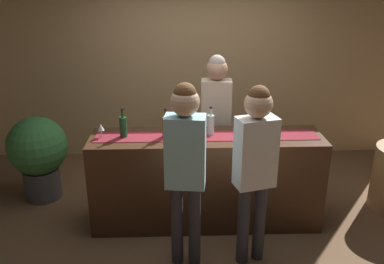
% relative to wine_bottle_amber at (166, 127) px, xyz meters
% --- Properties ---
extents(ground_plane, '(10.00, 10.00, 0.00)m').
position_rel_wine_bottle_amber_xyz_m(ground_plane, '(0.41, 0.01, -1.10)').
color(ground_plane, brown).
extents(back_wall, '(6.00, 0.12, 2.90)m').
position_rel_wine_bottle_amber_xyz_m(back_wall, '(0.41, 1.91, 0.35)').
color(back_wall, tan).
rests_on(back_wall, ground).
extents(bar_counter, '(2.38, 0.60, 0.99)m').
position_rel_wine_bottle_amber_xyz_m(bar_counter, '(0.41, 0.01, -0.61)').
color(bar_counter, '#3D2314').
rests_on(bar_counter, ground).
extents(counter_runner_cloth, '(2.26, 0.28, 0.01)m').
position_rel_wine_bottle_amber_xyz_m(counter_runner_cloth, '(0.41, 0.01, -0.11)').
color(counter_runner_cloth, maroon).
rests_on(counter_runner_cloth, bar_counter).
extents(wine_bottle_amber, '(0.07, 0.07, 0.30)m').
position_rel_wine_bottle_amber_xyz_m(wine_bottle_amber, '(0.00, 0.00, 0.00)').
color(wine_bottle_amber, brown).
rests_on(wine_bottle_amber, bar_counter).
extents(wine_bottle_green, '(0.07, 0.07, 0.30)m').
position_rel_wine_bottle_amber_xyz_m(wine_bottle_green, '(-0.43, 0.02, 0.00)').
color(wine_bottle_green, '#194723').
rests_on(wine_bottle_green, bar_counter).
extents(wine_bottle_clear, '(0.07, 0.07, 0.30)m').
position_rel_wine_bottle_amber_xyz_m(wine_bottle_clear, '(0.45, 0.05, 0.00)').
color(wine_bottle_clear, '#B2C6C1').
rests_on(wine_bottle_clear, bar_counter).
extents(wine_glass_near_customer, '(0.07, 0.07, 0.14)m').
position_rel_wine_bottle_amber_xyz_m(wine_glass_near_customer, '(0.87, 0.08, -0.01)').
color(wine_glass_near_customer, silver).
rests_on(wine_glass_near_customer, bar_counter).
extents(wine_glass_mid_counter, '(0.07, 0.07, 0.14)m').
position_rel_wine_bottle_amber_xyz_m(wine_glass_mid_counter, '(0.26, 0.06, -0.01)').
color(wine_glass_mid_counter, silver).
rests_on(wine_glass_mid_counter, bar_counter).
extents(wine_glass_far_end, '(0.07, 0.07, 0.14)m').
position_rel_wine_bottle_amber_xyz_m(wine_glass_far_end, '(-0.65, 0.01, -0.01)').
color(wine_glass_far_end, silver).
rests_on(wine_glass_far_end, bar_counter).
extents(bartender, '(0.35, 0.24, 1.71)m').
position_rel_wine_bottle_amber_xyz_m(bartender, '(0.56, 0.59, -0.04)').
color(bartender, '#26262B').
rests_on(bartender, ground).
extents(customer_sipping, '(0.38, 0.28, 1.69)m').
position_rel_wine_bottle_amber_xyz_m(customer_sipping, '(0.78, -0.68, -0.05)').
color(customer_sipping, '#33333D').
rests_on(customer_sipping, ground).
extents(customer_browsing, '(0.36, 0.24, 1.72)m').
position_rel_wine_bottle_amber_xyz_m(customer_browsing, '(0.18, -0.69, -0.03)').
color(customer_browsing, '#33333D').
rests_on(customer_browsing, ground).
extents(potted_plant_tall, '(0.69, 0.69, 1.01)m').
position_rel_wine_bottle_amber_xyz_m(potted_plant_tall, '(-1.51, 0.58, -0.52)').
color(potted_plant_tall, '#4C4C51').
rests_on(potted_plant_tall, ground).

